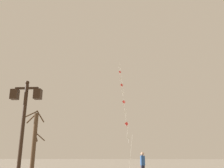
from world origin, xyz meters
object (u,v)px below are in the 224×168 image
Objects in this scene: twin_lantern_lamp_post at (24,114)px; kite_train at (124,99)px; kite_flyer at (143,165)px; bare_tree at (34,142)px.

kite_train is at bearing 77.08° from twin_lantern_lamp_post.
twin_lantern_lamp_post is 0.31× the size of kite_train.
twin_lantern_lamp_post reaches higher than kite_flyer.
kite_train is at bearing 0.31° from kite_flyer.
kite_flyer is at bearing -81.98° from kite_train.
kite_flyer is 0.37× the size of bare_tree.
kite_flyer is at bearing -3.59° from bare_tree.
bare_tree is at bearing 107.57° from twin_lantern_lamp_post.
twin_lantern_lamp_post is 8.43m from bare_tree.
kite_train reaches higher than bare_tree.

